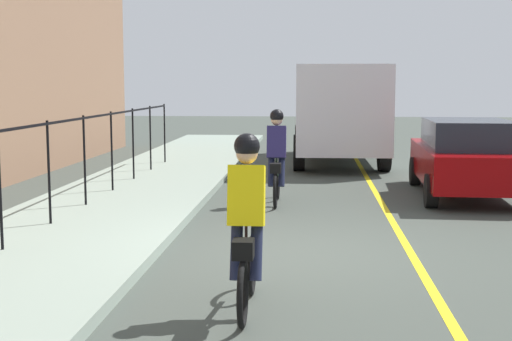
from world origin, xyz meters
TOP-DOWN VIEW (x-y plane):
  - ground_plane at (0.00, 0.00)m, footprint 80.00×80.00m
  - lane_line_centre at (0.00, -1.60)m, footprint 36.00×0.12m
  - sidewalk at (0.00, 3.40)m, footprint 40.00×3.20m
  - iron_fence at (1.00, 3.80)m, footprint 17.31×0.04m
  - cyclist_lead at (3.87, 0.43)m, footprint 1.71×0.36m
  - cyclist_follow at (-2.58, 0.41)m, footprint 1.71×0.36m
  - patrol_sedan at (5.15, -3.38)m, footprint 4.47×2.08m
  - box_truck_background at (11.07, -1.00)m, footprint 6.74×2.61m

SIDE VIEW (x-z plane):
  - ground_plane at x=0.00m, z-range 0.00..0.00m
  - lane_line_centre at x=0.00m, z-range 0.00..0.01m
  - sidewalk at x=0.00m, z-range 0.00..0.15m
  - patrol_sedan at x=5.15m, z-range 0.03..1.61m
  - cyclist_lead at x=3.87m, z-range 0.00..1.82m
  - cyclist_follow at x=-2.58m, z-range 0.00..1.82m
  - iron_fence at x=1.00m, z-range 0.52..2.12m
  - box_truck_background at x=11.07m, z-range 0.16..2.94m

